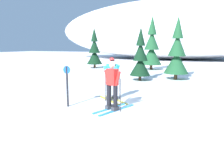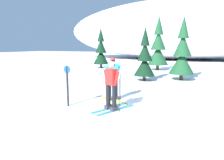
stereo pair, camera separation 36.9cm
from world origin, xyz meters
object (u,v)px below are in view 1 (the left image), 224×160
object	(u,v)px
pine_tree_left	(152,47)
trail_marker_post	(67,84)
skier_cyan_jacket	(112,78)
pine_tree_far_left	(94,51)
pine_tree_center_left	(140,58)
pine_tree_center_right	(177,53)
skier_red_jacket	(112,85)

from	to	relation	value
pine_tree_left	trail_marker_post	size ratio (longest dim) A/B	3.27
skier_cyan_jacket	pine_tree_far_left	bearing A→B (deg)	119.25
pine_tree_far_left	pine_tree_center_left	bearing A→B (deg)	-43.43
pine_tree_far_left	pine_tree_center_right	world-z (taller)	pine_tree_center_right
skier_cyan_jacket	trail_marker_post	world-z (taller)	skier_cyan_jacket
pine_tree_left	pine_tree_center_right	size ratio (longest dim) A/B	1.20
pine_tree_left	pine_tree_center_right	distance (m)	5.60
pine_tree_far_left	pine_tree_center_left	distance (m)	8.25
pine_tree_far_left	trail_marker_post	size ratio (longest dim) A/B	2.67
skier_cyan_jacket	skier_red_jacket	xyz separation A→B (m)	(0.49, -1.22, -0.04)
pine_tree_center_right	pine_tree_left	bearing A→B (deg)	117.05
skier_red_jacket	pine_tree_center_left	world-z (taller)	pine_tree_center_left
skier_cyan_jacket	pine_tree_center_right	world-z (taller)	pine_tree_center_right
pine_tree_center_left	pine_tree_left	bearing A→B (deg)	93.85
trail_marker_post	skier_cyan_jacket	bearing A→B (deg)	49.79
skier_cyan_jacket	skier_red_jacket	size ratio (longest dim) A/B	1.00
pine_tree_left	pine_tree_center_left	bearing A→B (deg)	-86.15
pine_tree_left	trail_marker_post	bearing A→B (deg)	-93.30
pine_tree_center_right	skier_red_jacket	bearing A→B (deg)	-101.88
skier_cyan_jacket	pine_tree_center_left	bearing A→B (deg)	90.46
pine_tree_left	pine_tree_center_right	world-z (taller)	pine_tree_left
pine_tree_center_left	pine_tree_far_left	bearing A→B (deg)	136.57
trail_marker_post	pine_tree_center_right	bearing A→B (deg)	67.12
pine_tree_left	pine_tree_center_left	distance (m)	6.28
pine_tree_far_left	trail_marker_post	xyz separation A→B (m)	(4.84, -12.18, -0.83)
skier_cyan_jacket	trail_marker_post	bearing A→B (deg)	-130.21
skier_red_jacket	pine_tree_left	xyz separation A→B (m)	(-0.95, 12.55, 1.18)
pine_tree_center_right	trail_marker_post	distance (m)	8.47
skier_cyan_jacket	pine_tree_left	distance (m)	11.40
pine_tree_center_right	skier_cyan_jacket	bearing A→B (deg)	-108.15
pine_tree_center_left	trail_marker_post	world-z (taller)	pine_tree_center_left
pine_tree_far_left	pine_tree_left	distance (m)	5.61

